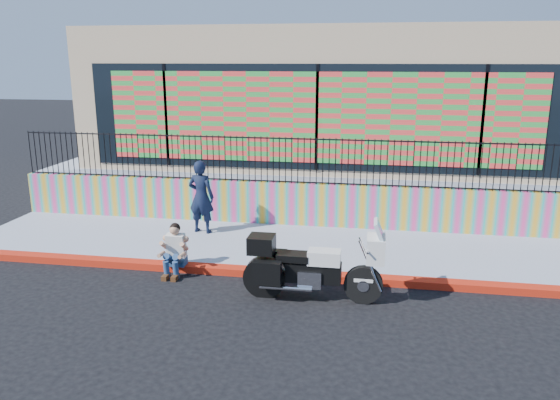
# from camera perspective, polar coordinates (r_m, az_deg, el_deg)

# --- Properties ---
(ground) EXTENTS (90.00, 90.00, 0.00)m
(ground) POSITION_cam_1_polar(r_m,az_deg,el_deg) (11.35, 1.43, -8.13)
(ground) COLOR black
(ground) RESTS_ON ground
(red_curb) EXTENTS (16.00, 0.30, 0.15)m
(red_curb) POSITION_cam_1_polar(r_m,az_deg,el_deg) (11.32, 1.43, -7.78)
(red_curb) COLOR #B61C0D
(red_curb) RESTS_ON ground
(sidewalk) EXTENTS (16.00, 3.00, 0.15)m
(sidewalk) POSITION_cam_1_polar(r_m,az_deg,el_deg) (12.85, 2.51, -5.02)
(sidewalk) COLOR gray
(sidewalk) RESTS_ON ground
(mural_wall) EXTENTS (16.00, 0.20, 1.10)m
(mural_wall) POSITION_cam_1_polar(r_m,az_deg,el_deg) (14.18, 3.36, -0.49)
(mural_wall) COLOR #E43C85
(mural_wall) RESTS_ON sidewalk
(metal_fence) EXTENTS (15.80, 0.04, 1.20)m
(metal_fence) POSITION_cam_1_polar(r_m,az_deg,el_deg) (13.93, 3.43, 4.08)
(metal_fence) COLOR black
(metal_fence) RESTS_ON mural_wall
(elevated_platform) EXTENTS (16.00, 10.00, 1.25)m
(elevated_platform) POSITION_cam_1_polar(r_m,az_deg,el_deg) (19.15, 5.09, 3.21)
(elevated_platform) COLOR gray
(elevated_platform) RESTS_ON ground
(storefront_building) EXTENTS (14.00, 8.06, 4.00)m
(storefront_building) POSITION_cam_1_polar(r_m,az_deg,el_deg) (18.59, 5.22, 11.03)
(storefront_building) COLOR tan
(storefront_building) RESTS_ON elevated_platform
(police_motorcycle) EXTENTS (2.57, 0.85, 1.60)m
(police_motorcycle) POSITION_cam_1_polar(r_m,az_deg,el_deg) (10.17, 3.24, -6.85)
(police_motorcycle) COLOR black
(police_motorcycle) RESTS_ON ground
(police_officer) EXTENTS (0.73, 0.54, 1.83)m
(police_officer) POSITION_cam_1_polar(r_m,az_deg,el_deg) (13.64, -8.24, 0.35)
(police_officer) COLOR black
(police_officer) RESTS_ON sidewalk
(seated_man) EXTENTS (0.54, 0.71, 1.06)m
(seated_man) POSITION_cam_1_polar(r_m,az_deg,el_deg) (11.55, -11.03, -5.61)
(seated_man) COLOR navy
(seated_man) RESTS_ON ground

